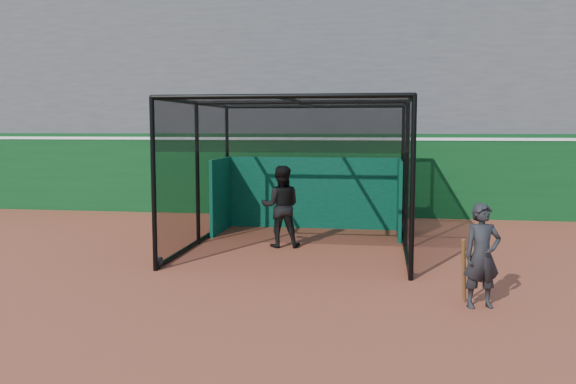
# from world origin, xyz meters

# --- Properties ---
(ground) EXTENTS (120.00, 120.00, 0.00)m
(ground) POSITION_xyz_m (0.00, 0.00, 0.00)
(ground) COLOR brown
(ground) RESTS_ON ground
(outfield_wall) EXTENTS (50.00, 0.50, 2.50)m
(outfield_wall) POSITION_xyz_m (0.00, 8.50, 1.29)
(outfield_wall) COLOR #0A3B16
(outfield_wall) RESTS_ON ground
(grandstand) EXTENTS (50.00, 7.85, 8.95)m
(grandstand) POSITION_xyz_m (0.00, 12.27, 4.48)
(grandstand) COLOR #4C4C4F
(grandstand) RESTS_ON ground
(batting_cage) EXTENTS (4.82, 5.55, 3.25)m
(batting_cage) POSITION_xyz_m (0.67, 3.47, 1.62)
(batting_cage) COLOR black
(batting_cage) RESTS_ON ground
(batter) EXTENTS (0.98, 0.81, 1.84)m
(batter) POSITION_xyz_m (0.26, 3.39, 0.92)
(batter) COLOR black
(batter) RESTS_ON ground
(on_deck_player) EXTENTS (0.66, 0.53, 1.58)m
(on_deck_player) POSITION_xyz_m (4.00, -0.76, 0.79)
(on_deck_player) COLOR black
(on_deck_player) RESTS_ON ground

